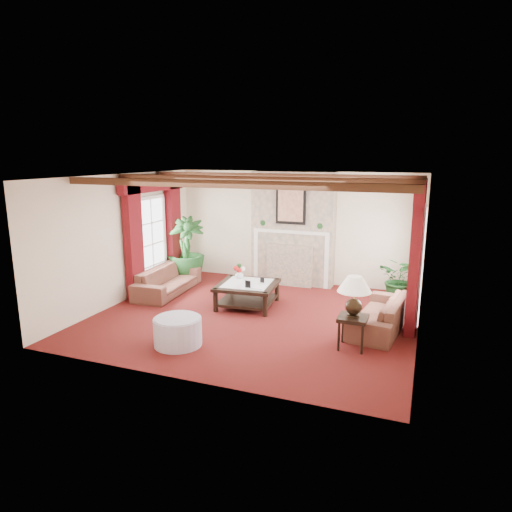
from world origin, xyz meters
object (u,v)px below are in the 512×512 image
at_px(sofa_right, 381,308).
at_px(side_table, 352,332).
at_px(ottoman, 178,332).
at_px(potted_palm, 187,263).
at_px(sofa_left, 167,276).
at_px(coffee_table, 247,295).

height_order(sofa_right, side_table, sofa_right).
bearing_deg(ottoman, potted_palm, 117.16).
distance_m(sofa_left, sofa_right, 4.78).
height_order(sofa_left, coffee_table, sofa_left).
distance_m(sofa_left, coffee_table, 2.06).
relative_size(sofa_right, ottoman, 2.54).
height_order(potted_palm, coffee_table, potted_palm).
distance_m(sofa_right, side_table, 1.12).
bearing_deg(side_table, sofa_right, 72.90).
height_order(coffee_table, side_table, side_table).
height_order(sofa_left, sofa_right, sofa_left).
height_order(potted_palm, side_table, potted_palm).
height_order(potted_palm, ottoman, potted_palm).
relative_size(side_table, ottoman, 0.69).
bearing_deg(side_table, sofa_left, 160.43).
bearing_deg(sofa_right, potted_palm, -100.91).
height_order(sofa_right, coffee_table, sofa_right).
bearing_deg(potted_palm, sofa_right, -17.82).
relative_size(sofa_right, side_table, 3.70).
distance_m(potted_palm, ottoman, 3.97).
relative_size(sofa_left, side_table, 3.71).
bearing_deg(coffee_table, sofa_right, -11.63).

